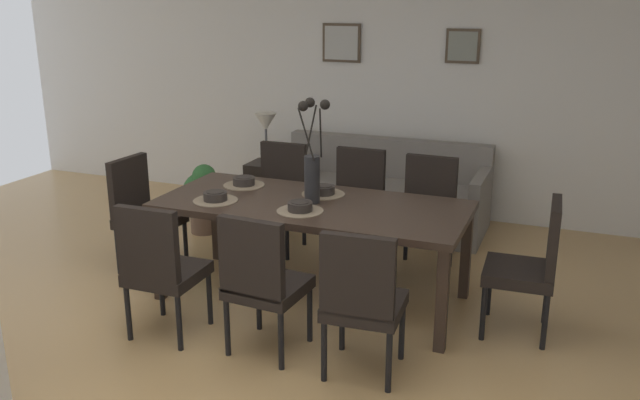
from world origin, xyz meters
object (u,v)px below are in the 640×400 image
at_px(dining_table, 312,211).
at_px(framed_picture_center, 463,46).
at_px(dining_chair_head_west, 142,209).
at_px(bowl_near_right, 244,180).
at_px(centerpiece_vase, 312,164).
at_px(table_lamp, 266,127).
at_px(dining_chair_far_right, 356,199).
at_px(framed_picture_left, 341,43).
at_px(dining_chair_near_right, 279,191).
at_px(dining_chair_far_left, 262,278).
at_px(dining_chair_mid_right, 426,209).
at_px(sofa, 379,197).
at_px(potted_plant, 203,195).
at_px(bowl_near_left, 215,195).
at_px(dining_chair_head_east, 532,261).
at_px(dining_chair_mid_left, 362,297).
at_px(bowl_far_right, 323,189).
at_px(side_table, 267,187).
at_px(dining_chair_near_left, 160,265).
at_px(bowl_far_left, 300,206).

bearing_deg(dining_table, framed_picture_center, 75.05).
distance_m(dining_chair_head_west, bowl_near_right, 0.89).
relative_size(centerpiece_vase, table_lamp, 1.44).
bearing_deg(dining_table, dining_chair_far_right, 88.48).
distance_m(dining_chair_head_west, framed_picture_left, 2.69).
bearing_deg(dining_chair_near_right, dining_chair_far_left, -68.26).
bearing_deg(framed_picture_center, dining_chair_near_right, -132.61).
bearing_deg(dining_chair_far_left, dining_chair_mid_right, 70.43).
height_order(dining_chair_head_west, sofa, dining_chair_head_west).
distance_m(framed_picture_center, potted_plant, 2.81).
relative_size(dining_chair_far_right, bowl_near_left, 5.41).
bearing_deg(sofa, dining_chair_head_east, -48.68).
height_order(dining_table, sofa, sofa).
height_order(dining_chair_mid_left, bowl_near_right, dining_chair_mid_left).
height_order(bowl_far_right, side_table, bowl_far_right).
bearing_deg(dining_chair_near_left, dining_table, 53.35).
height_order(dining_table, dining_chair_near_left, dining_chair_near_left).
height_order(table_lamp, potted_plant, table_lamp).
height_order(bowl_near_left, side_table, bowl_near_left).
distance_m(dining_chair_head_west, sofa, 2.30).
bearing_deg(bowl_far_right, dining_chair_far_right, 88.00).
bearing_deg(dining_chair_mid_right, dining_chair_mid_left, -88.99).
xyz_separation_m(dining_chair_far_right, bowl_near_left, (-0.68, -1.13, 0.27)).
bearing_deg(dining_chair_near_right, potted_plant, 175.09).
bearing_deg(dining_chair_far_right, bowl_near_right, -134.43).
bearing_deg(bowl_near_right, table_lamp, 109.90).
distance_m(centerpiece_vase, bowl_near_right, 0.74).
bearing_deg(dining_chair_mid_right, dining_chair_far_right, 175.37).
height_order(dining_table, bowl_far_left, bowl_far_left).
distance_m(bowl_far_left, sofa, 2.07).
bearing_deg(dining_chair_head_east, bowl_far_left, -171.13).
relative_size(dining_chair_near_right, table_lamp, 1.80).
relative_size(dining_chair_far_left, dining_chair_mid_left, 1.00).
xyz_separation_m(dining_chair_far_left, bowl_far_left, (-0.02, 0.65, 0.27)).
xyz_separation_m(dining_chair_mid_left, dining_chair_head_east, (0.86, 0.91, 0.00)).
bearing_deg(framed_picture_left, dining_chair_near_left, -91.29).
distance_m(dining_chair_head_east, potted_plant, 3.16).
distance_m(dining_chair_mid_left, dining_chair_head_east, 1.25).
xyz_separation_m(table_lamp, framed_picture_center, (1.82, 0.53, 0.80)).
bearing_deg(dining_chair_mid_right, centerpiece_vase, -126.32).
relative_size(bowl_near_right, framed_picture_center, 0.53).
bearing_deg(bowl_near_right, dining_chair_mid_right, 26.57).
xyz_separation_m(bowl_near_left, bowl_near_right, (0.00, 0.44, 0.00)).
bearing_deg(bowl_far_left, dining_chair_mid_left, -45.14).
bearing_deg(potted_plant, bowl_far_right, -26.10).
height_order(dining_table, bowl_near_left, bowl_near_left).
height_order(dining_table, centerpiece_vase, centerpiece_vase).
bearing_deg(bowl_far_right, framed_picture_center, 73.55).
distance_m(dining_chair_mid_left, bowl_far_right, 1.32).
relative_size(centerpiece_vase, framed_picture_left, 1.84).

